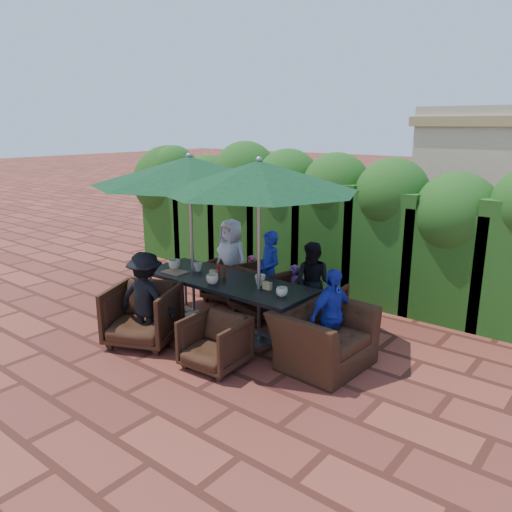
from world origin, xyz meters
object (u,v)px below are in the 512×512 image
Objects in this scene: umbrella_left at (189,171)px; umbrella_right at (259,177)px; dining_table at (225,284)px; chair_near_right at (215,340)px; chair_far_right at (317,303)px; chair_far_mid at (264,287)px; chair_end_right at (323,328)px; chair_far_left at (229,278)px; chair_near_left at (142,312)px.

umbrella_left is 1.26m from umbrella_right.
chair_near_right is (0.66, -0.92, -0.33)m from dining_table.
chair_far_right is (1.59, 0.91, -1.86)m from umbrella_left.
umbrella_right is 3.04× the size of chair_far_mid.
umbrella_right reaches higher than dining_table.
chair_near_right is at bearing -35.35° from umbrella_left.
umbrella_left reaches higher than chair_end_right.
umbrella_right is (0.62, -0.03, 1.54)m from dining_table.
chair_near_right is at bearing 77.29° from chair_far_right.
umbrella_right is 2.11m from chair_far_right.
chair_end_right reaches higher than chair_near_right.
chair_far_left is 0.67× the size of chair_end_right.
chair_end_right is at bearing 36.99° from chair_near_right.
chair_near_right is at bearing 118.16° from chair_far_left.
dining_table is 1.65m from chair_end_right.
chair_far_left is 0.88× the size of chair_far_mid.
umbrella_right reaches higher than chair_near_right.
umbrella_right reaches higher than chair_near_left.
chair_far_right is at bearing 29.74° from umbrella_left.
chair_end_right is at bearing -1.75° from umbrella_left.
chair_far_mid is at bearing 161.77° from chair_far_left.
umbrella_right is 2.31× the size of chair_end_right.
dining_table is 3.70× the size of chair_far_right.
chair_far_left is 2.42m from chair_near_right.
umbrella_right is at bearing 135.18° from chair_far_left.
chair_end_right is (1.62, -0.93, 0.06)m from chair_far_mid.
chair_far_right is at bearing -164.26° from chair_far_mid.
chair_end_right reaches higher than dining_table.
umbrella_left is at bearing 140.30° from chair_near_right.
chair_far_left is at bearing 99.51° from umbrella_left.
chair_end_right is (0.69, -0.98, 0.13)m from chair_far_right.
chair_far_left is 2.67m from chair_end_right.
umbrella_left is 2.61m from chair_far_right.
chair_near_left is at bearing 48.00° from chair_far_right.
dining_table is at bearing 177.64° from umbrella_right.
chair_far_mid reaches higher than chair_far_right.
chair_end_right reaches higher than chair_far_left.
chair_near_left reaches higher than chair_far_right.
dining_table is 1.32m from chair_far_left.
dining_table is 3.11× the size of chair_far_mid.
umbrella_left is 3.28× the size of chair_far_mid.
umbrella_left reaches higher than chair_near_left.
umbrella_right is 3.65× the size of chair_near_right.
chair_far_mid is 1.20× the size of chair_near_right.
umbrella_left is 2.46m from chair_near_right.
chair_far_right is (0.93, 0.05, -0.07)m from chair_far_mid.
umbrella_right is 3.62× the size of chair_far_right.
chair_far_right is 1.86m from chair_near_right.
dining_table is 1.66m from umbrella_right.
chair_end_right reaches higher than chair_far_mid.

